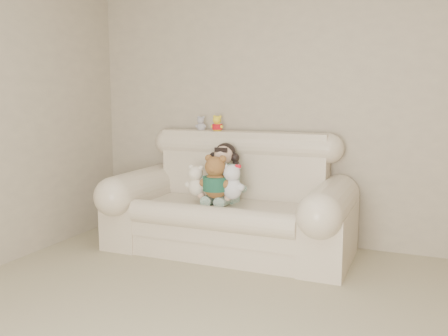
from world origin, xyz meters
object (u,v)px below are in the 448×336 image
sofa (228,193)px  brown_teddy (216,173)px  white_cat (232,178)px  cream_teddy (196,178)px  seated_child (224,172)px

sofa → brown_teddy: (-0.06, -0.15, 0.20)m
white_cat → cream_teddy: bearing=-162.2°
sofa → brown_teddy: 0.26m
white_cat → cream_teddy: (-0.33, 0.00, -0.02)m
sofa → seated_child: bearing=133.4°
brown_teddy → cream_teddy: 0.20m
brown_teddy → sofa: bearing=61.2°
seated_child → white_cat: (0.16, -0.21, -0.01)m
seated_child → brown_teddy: seated_child is taller
white_cat → cream_teddy: white_cat is taller
sofa → seated_child: sofa is taller
sofa → seated_child: (-0.08, 0.08, 0.17)m
seated_child → white_cat: size_ratio=1.51×
brown_teddy → cream_teddy: (-0.19, 0.02, -0.06)m
sofa → cream_teddy: size_ratio=6.71×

